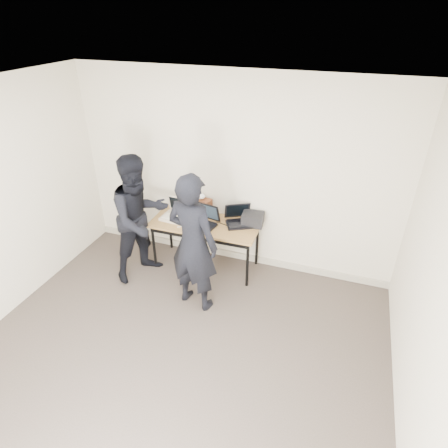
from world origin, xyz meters
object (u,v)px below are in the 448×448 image
at_px(laptop_beige, 175,214).
at_px(desk, 205,227).
at_px(equipment_box, 253,219).
at_px(person_observer, 140,218).
at_px(laptop_center, 203,221).
at_px(laptop_right, 239,219).
at_px(leather_satchel, 199,206).
at_px(person_typist, 193,244).

bearing_deg(laptop_beige, desk, 1.51).
relative_size(equipment_box, person_observer, 0.16).
bearing_deg(person_observer, laptop_center, -35.80).
bearing_deg(laptop_center, laptop_beige, -176.32).
height_order(laptop_right, person_observer, person_observer).
xyz_separation_m(leather_satchel, person_typist, (0.34, -1.00, 0.05)).
distance_m(laptop_beige, person_observer, 0.54).
height_order(laptop_center, person_typist, person_typist).
bearing_deg(leather_satchel, desk, -46.31).
bearing_deg(desk, laptop_beige, 176.63).
height_order(equipment_box, person_typist, person_typist).
relative_size(leather_satchel, equipment_box, 1.30).
bearing_deg(laptop_right, desk, 171.58).
bearing_deg(laptop_beige, laptop_center, -3.39).
distance_m(laptop_right, leather_satchel, 0.63).
bearing_deg(desk, laptop_center, -97.13).
relative_size(laptop_beige, laptop_right, 0.77).
relative_size(laptop_right, equipment_box, 1.64).
relative_size(laptop_right, person_observer, 0.27).
distance_m(laptop_right, person_typist, 0.98).
relative_size(laptop_center, laptop_right, 0.91).
relative_size(laptop_center, person_typist, 0.24).
xyz_separation_m(person_typist, person_observer, (-0.91, 0.36, -0.02)).
distance_m(equipment_box, person_observer, 1.51).
distance_m(leather_satchel, person_typist, 1.06).
xyz_separation_m(leather_satchel, person_observer, (-0.57, -0.64, 0.03)).
bearing_deg(leather_satchel, laptop_center, -51.21).
height_order(laptop_center, leather_satchel, laptop_center).
height_order(desk, leather_satchel, leather_satchel).
distance_m(laptop_center, laptop_right, 0.49).
bearing_deg(person_typist, leather_satchel, -59.93).
bearing_deg(laptop_beige, person_typist, -48.10).
distance_m(laptop_beige, person_typist, 1.01).
bearing_deg(person_typist, person_observer, -10.12).
bearing_deg(laptop_right, leather_satchel, 145.31).
xyz_separation_m(desk, laptop_beige, (-0.45, 0.02, 0.11)).
relative_size(laptop_center, person_observer, 0.24).
distance_m(laptop_beige, laptop_right, 0.90).
relative_size(desk, person_typist, 0.84).
xyz_separation_m(leather_satchel, equipment_box, (0.81, -0.04, -0.04)).
bearing_deg(person_typist, equipment_box, -104.75).
distance_m(laptop_right, equipment_box, 0.20).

